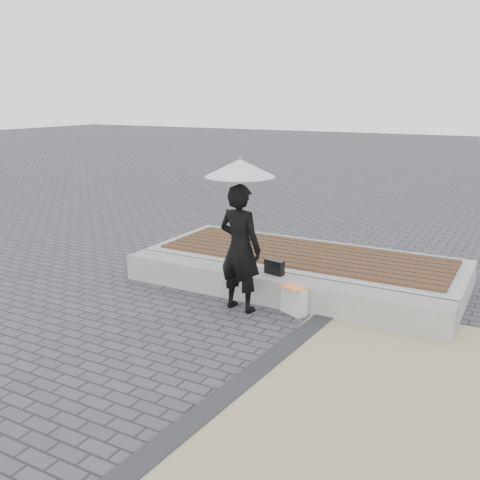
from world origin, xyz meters
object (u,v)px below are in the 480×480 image
object	(u,v)px
handbag	(274,267)
parasol	(240,168)
seating_ledge	(272,289)
woman	(240,248)
canvas_tote	(294,300)

from	to	relation	value
handbag	parasol	bearing A→B (deg)	-103.97
seating_ledge	parasol	xyz separation A→B (m)	(-0.27, -0.47, 1.78)
handbag	seating_ledge	bearing A→B (deg)	-74.08
woman	canvas_tote	size ratio (longest dim) A/B	4.46
parasol	woman	bearing A→B (deg)	0.00
woman	handbag	distance (m)	0.71
handbag	canvas_tote	bearing A→B (deg)	-23.05
handbag	canvas_tote	xyz separation A→B (m)	(0.46, -0.33, -0.31)
seating_ledge	parasol	bearing A→B (deg)	-120.13
seating_ledge	parasol	size ratio (longest dim) A/B	4.19
parasol	canvas_tote	bearing A→B (deg)	16.23
seating_ledge	canvas_tote	world-z (taller)	seating_ledge
seating_ledge	canvas_tote	xyz separation A→B (m)	(0.45, -0.26, -0.00)
parasol	handbag	distance (m)	1.59
woman	handbag	world-z (taller)	woman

